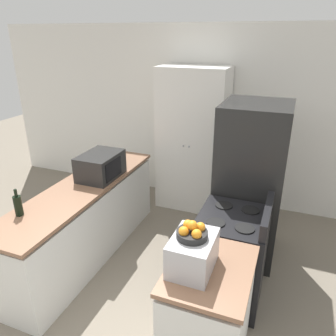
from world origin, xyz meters
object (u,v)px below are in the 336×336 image
Objects in this scene: refrigerator at (250,183)px; wine_bottle at (18,205)px; pantry_cabinet at (192,140)px; toaster_oven at (192,253)px; microwave at (101,166)px; fruit_bowl at (192,232)px; stove at (230,256)px.

wine_bottle is (-1.89, -1.48, 0.10)m from refrigerator.
pantry_cabinet reaches higher than toaster_oven.
microwave is 1.86m from fruit_bowl.
refrigerator is at bearing 87.64° from stove.
stove is 1.00m from toaster_oven.
toaster_oven reaches higher than stove.
refrigerator is 1.61m from toaster_oven.
fruit_bowl is (-0.19, -1.60, 0.30)m from refrigerator.
refrigerator reaches higher than stove.
refrigerator reaches higher than microwave.
stove is 2.70× the size of toaster_oven.
refrigerator is at bearing 37.99° from wine_bottle.
fruit_bowl is (0.78, -2.50, 0.17)m from pantry_cabinet.
wine_bottle is at bearing -142.01° from refrigerator.
stove is 0.90m from refrigerator.
refrigerator reaches higher than toaster_oven.
pantry_cabinet reaches higher than fruit_bowl.
stove is (0.93, -1.69, -0.57)m from pantry_cabinet.
wine_bottle reaches higher than stove.
pantry_cabinet is 1.52m from microwave.
fruit_bowl reaches higher than stove.
wine_bottle is 1.72m from toaster_oven.
pantry_cabinet reaches higher than refrigerator.
pantry_cabinet is 9.38× the size of fruit_bowl.
pantry_cabinet is at bearing 63.34° from microwave.
wine_bottle is 0.67× the size of toaster_oven.
pantry_cabinet is at bearing 107.41° from toaster_oven.
toaster_oven is at bearing -100.19° from stove.
wine_bottle is (-1.86, -0.69, 0.54)m from stove.
toaster_oven is (-0.18, -1.60, 0.12)m from refrigerator.
toaster_oven is at bearing -72.59° from pantry_cabinet.
microwave is 1.05m from wine_bottle.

